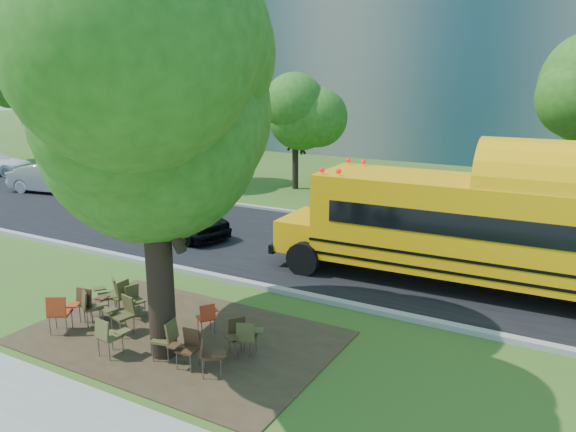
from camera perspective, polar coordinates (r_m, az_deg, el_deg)
The scene contains 31 objects.
ground at distance 14.31m, azimuth -12.75°, elevation -10.32°, with size 160.00×160.00×0.00m, color #36531A.
dirt_patch at distance 13.36m, azimuth -10.94°, elevation -11.99°, with size 7.00×4.50×0.03m, color #382819.
asphalt_road at distance 19.67m, azimuth 0.95°, elevation -3.06°, with size 80.00×8.00×0.04m, color black.
kerb_near at distance 16.44m, azimuth -5.75°, elevation -6.48°, with size 80.00×0.25×0.14m, color gray.
kerb_far at distance 23.21m, azimuth 5.78°, elevation -0.31°, with size 80.00×0.25×0.14m, color gray.
building_main at distance 48.85m, azimuth 9.50°, elevation 20.05°, with size 38.00×16.00×22.00m, color slate.
building_left at distance 68.36m, azimuth -14.74°, elevation 17.22°, with size 26.00×14.00×20.00m, color slate.
bg_tree_0 at distance 30.78m, azimuth -13.79°, elevation 11.40°, with size 5.20×5.20×7.18m.
bg_tree_1 at distance 37.93m, azimuth -20.86°, elevation 12.59°, with size 6.00×6.00×8.40m.
bg_tree_2 at distance 29.13m, azimuth 0.76°, elevation 10.95°, with size 4.80×4.80×6.62m.
main_tree at distance 11.28m, azimuth -13.97°, elevation 12.74°, with size 7.20×7.20×9.26m.
school_bus at distance 16.15m, azimuth 22.22°, elevation -1.51°, with size 12.64×3.22×3.07m.
chair_0 at distance 14.46m, azimuth -19.55°, elevation -8.10°, with size 0.62×0.62×0.92m.
chair_1 at distance 14.25m, azimuth -19.43°, elevation -8.45°, with size 0.76×0.60×0.91m.
chair_2 at distance 14.08m, azimuth -22.15°, elevation -8.84°, with size 0.64×0.79×0.96m.
chair_3 at distance 13.62m, azimuth -16.40°, elevation -9.26°, with size 0.68×0.54×0.92m.
chair_4 at distance 12.63m, azimuth -17.78°, elevation -11.32°, with size 0.62×0.53×0.90m.
chair_5 at distance 11.88m, azimuth -10.16°, elevation -12.76°, with size 0.55×0.54×0.82m.
chair_6 at distance 12.24m, azimuth -12.20°, elevation -11.74°, with size 0.64×0.62×0.91m.
chair_7 at distance 11.48m, azimuth -8.01°, elevation -13.39°, with size 0.76×0.60×0.91m.
chair_8 at distance 14.73m, azimuth -16.65°, elevation -7.50°, with size 0.53×0.58×0.90m.
chair_9 at distance 14.83m, azimuth -17.68°, elevation -7.34°, with size 0.80×0.63×0.94m.
chair_10 at distance 14.49m, azimuth -15.43°, elevation -8.02°, with size 0.49×0.63×0.81m.
chair_11 at distance 13.22m, azimuth -8.20°, elevation -9.93°, with size 0.52×0.66×0.78m.
chair_12 at distance 12.20m, azimuth -5.14°, elevation -11.77°, with size 0.57×0.72×0.84m.
chair_13 at distance 12.10m, azimuth -4.12°, elevation -12.00°, with size 0.57×0.66×0.84m.
black_car at distance 21.23m, azimuth -10.97°, elevation 0.02°, with size 1.77×4.40×1.50m, color black.
bg_car_silver at distance 30.85m, azimuth -22.86°, elevation 3.52°, with size 1.56×4.47×1.47m, color #9B9BA0.
bg_car_red at distance 27.50m, azimuth -14.27°, elevation 2.79°, with size 2.08×4.52×1.26m, color #570F12.
pedestrian_a at distance 32.16m, azimuth -15.81°, elevation 4.79°, with size 0.66×0.43×1.80m, color navy.
pedestrian_b at distance 34.66m, azimuth -19.58°, elevation 5.09°, with size 0.84×0.65×1.73m, color #85684F.
Camera 1 is at (8.93, -9.53, 5.85)m, focal length 35.00 mm.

